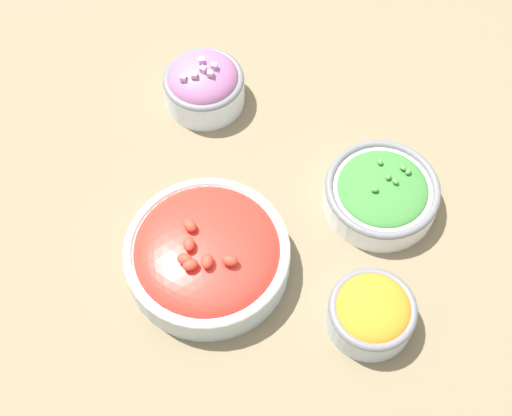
{
  "coord_description": "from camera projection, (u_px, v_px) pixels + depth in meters",
  "views": [
    {
      "loc": [
        -0.33,
        0.38,
        0.91
      ],
      "look_at": [
        0.0,
        0.0,
        0.03
      ],
      "focal_mm": 50.0,
      "sensor_mm": 36.0,
      "label": 1
    }
  ],
  "objects": [
    {
      "name": "bowl_broccoli",
      "position": [
        381.0,
        193.0,
        1.03
      ],
      "size": [
        0.17,
        0.17,
        0.06
      ],
      "color": "white",
      "rests_on": "ground_plane"
    },
    {
      "name": "bowl_carrots",
      "position": [
        372.0,
        312.0,
        0.93
      ],
      "size": [
        0.12,
        0.12,
        0.06
      ],
      "color": "#B2C1CC",
      "rests_on": "ground_plane"
    },
    {
      "name": "bowl_cherry_tomatoes",
      "position": [
        207.0,
        253.0,
        0.97
      ],
      "size": [
        0.23,
        0.23,
        0.09
      ],
      "color": "#B2C1CC",
      "rests_on": "ground_plane"
    },
    {
      "name": "bowl_red_onion",
      "position": [
        204.0,
        84.0,
        1.11
      ],
      "size": [
        0.13,
        0.13,
        0.09
      ],
      "color": "silver",
      "rests_on": "ground_plane"
    },
    {
      "name": "ground_plane",
      "position": [
        256.0,
        218.0,
        1.04
      ],
      "size": [
        3.0,
        3.0,
        0.0
      ],
      "primitive_type": "plane",
      "color": "#75664C"
    }
  ]
}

